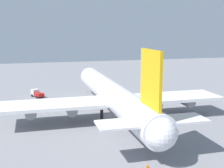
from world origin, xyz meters
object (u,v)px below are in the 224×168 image
Objects in this scene: safety_cone_nose at (87,92)px; safety_cone_tail at (147,166)px; cargo_airplane at (112,95)px; cargo_loader at (100,89)px; catering_truck at (37,93)px.

safety_cone_tail is (-57.51, 0.94, 0.07)m from safety_cone_nose.
cargo_airplane reaches higher than safety_cone_nose.
safety_cone_nose is 57.52m from safety_cone_tail.
safety_cone_tail is (-58.38, 5.57, -0.72)m from cargo_loader.
cargo_loader is 21.26m from catering_truck.
cargo_loader is 58.65m from safety_cone_tail.
safety_cone_tail is at bearing 174.55° from cargo_loader.
catering_truck is 9.20× the size of safety_cone_nose.
cargo_airplane is 33.05m from catering_truck.
cargo_airplane is at bearing 173.23° from cargo_loader.
catering_truck is 16.59m from safety_cone_nose.
catering_truck is (-2.32, 21.13, 0.00)m from cargo_loader.
safety_cone_nose is (1.45, -16.50, -0.79)m from catering_truck.
safety_cone_tail reaches higher than safety_cone_nose.
catering_truck is (27.64, 17.57, -4.41)m from cargo_airplane.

